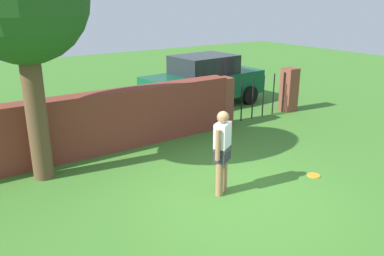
% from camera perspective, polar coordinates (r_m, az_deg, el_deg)
% --- Properties ---
extents(ground_plane, '(40.00, 40.00, 0.00)m').
position_cam_1_polar(ground_plane, '(7.55, 6.25, -9.82)').
color(ground_plane, '#3D7528').
extents(brick_wall, '(7.90, 0.50, 1.45)m').
position_cam_1_polar(brick_wall, '(9.48, -14.95, 0.37)').
color(brick_wall, brown).
rests_on(brick_wall, ground).
extents(tree, '(2.44, 2.44, 4.78)m').
position_cam_1_polar(tree, '(8.07, -23.35, 16.55)').
color(tree, brown).
rests_on(tree, ground).
extents(person, '(0.48, 0.37, 1.62)m').
position_cam_1_polar(person, '(7.30, 4.38, -3.04)').
color(person, '#9E704C').
rests_on(person, ground).
extents(fence_gate, '(3.18, 0.44, 1.40)m').
position_cam_1_polar(fence_gate, '(12.28, 9.51, 4.67)').
color(fence_gate, brown).
rests_on(fence_gate, ground).
extents(car, '(4.32, 2.18, 1.72)m').
position_cam_1_polar(car, '(13.45, 1.70, 6.81)').
color(car, '#0C4C2D').
rests_on(car, ground).
extents(frisbee_orange, '(0.27, 0.27, 0.02)m').
position_cam_1_polar(frisbee_orange, '(8.70, 17.13, -6.56)').
color(frisbee_orange, orange).
rests_on(frisbee_orange, ground).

